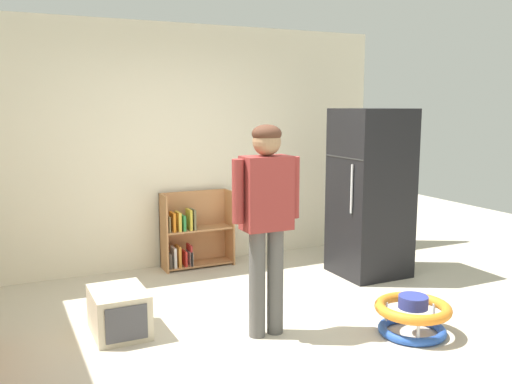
% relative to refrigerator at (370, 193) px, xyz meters
% --- Properties ---
extents(ground_plane, '(12.00, 12.00, 0.00)m').
position_rel_refrigerator_xyz_m(ground_plane, '(-1.82, -1.06, -0.89)').
color(ground_plane, beige).
rests_on(ground_plane, ground).
extents(back_wall, '(5.20, 0.06, 2.70)m').
position_rel_refrigerator_xyz_m(back_wall, '(-1.82, 1.27, 0.46)').
color(back_wall, '#F0E5C9').
rests_on(back_wall, ground).
extents(refrigerator, '(0.73, 0.68, 1.78)m').
position_rel_refrigerator_xyz_m(refrigerator, '(0.00, 0.00, 0.00)').
color(refrigerator, black).
rests_on(refrigerator, ground).
extents(bookshelf, '(0.80, 0.28, 0.85)m').
position_rel_refrigerator_xyz_m(bookshelf, '(-1.64, 1.08, -0.52)').
color(bookshelf, '#B97E4E').
rests_on(bookshelf, ground).
extents(standing_person, '(0.57, 0.23, 1.67)m').
position_rel_refrigerator_xyz_m(standing_person, '(-1.72, -0.97, 0.13)').
color(standing_person, '#52504E').
rests_on(standing_person, ground).
extents(baby_walker, '(0.60, 0.60, 0.32)m').
position_rel_refrigerator_xyz_m(baby_walker, '(-0.67, -1.47, -0.73)').
color(baby_walker, blue).
rests_on(baby_walker, ground).
extents(pet_carrier, '(0.42, 0.55, 0.36)m').
position_rel_refrigerator_xyz_m(pet_carrier, '(-2.78, -0.44, -0.71)').
color(pet_carrier, beige).
rests_on(pet_carrier, ground).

